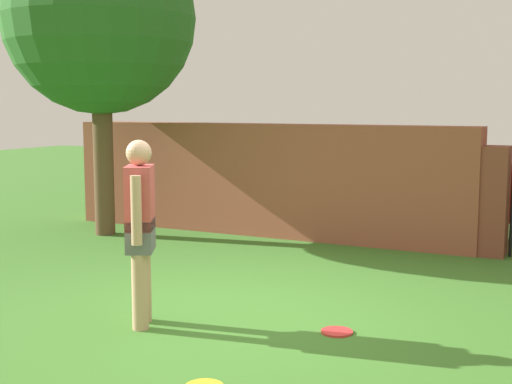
{
  "coord_description": "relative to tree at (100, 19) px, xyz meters",
  "views": [
    {
      "loc": [
        2.94,
        -5.33,
        1.91
      ],
      "look_at": [
        -0.28,
        1.14,
        1.0
      ],
      "focal_mm": 48.41,
      "sensor_mm": 36.0,
      "label": 1
    }
  ],
  "objects": [
    {
      "name": "tree",
      "position": [
        0.0,
        0.0,
        0.0
      ],
      "size": [
        2.76,
        2.76,
        4.53
      ],
      "color": "brown",
      "rests_on": "ground"
    },
    {
      "name": "ground_plane",
      "position": [
        3.58,
        -2.74,
        -3.13
      ],
      "size": [
        40.0,
        40.0,
        0.0
      ],
      "primitive_type": "plane",
      "color": "#3D7528"
    },
    {
      "name": "frisbee_red",
      "position": [
        4.63,
        -2.72,
        -3.12
      ],
      "size": [
        0.27,
        0.27,
        0.02
      ],
      "primitive_type": "cylinder",
      "color": "red",
      "rests_on": "ground"
    },
    {
      "name": "person",
      "position": [
        3.03,
        -3.28,
        -2.24
      ],
      "size": [
        0.36,
        0.49,
        1.62
      ],
      "rotation": [
        0.0,
        0.0,
        -1.08
      ],
      "color": "tan",
      "rests_on": "ground"
    },
    {
      "name": "brick_wall",
      "position": [
        2.08,
        1.05,
        -2.31
      ],
      "size": [
        6.27,
        0.5,
        1.64
      ],
      "primitive_type": "cube",
      "color": "brown",
      "rests_on": "ground"
    }
  ]
}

